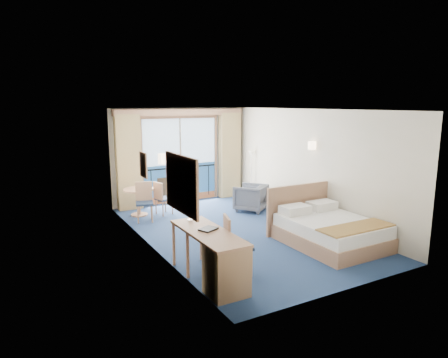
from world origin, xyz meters
TOP-DOWN VIEW (x-y plane):
  - floor at (0.00, 0.00)m, footprint 6.50×6.50m
  - room_walls at (0.00, 0.00)m, footprint 4.04×6.54m
  - balcony_door at (-0.01, 3.22)m, footprint 2.36×0.03m
  - curtain_left at (-1.55, 3.07)m, footprint 0.65×0.22m
  - curtain_right at (1.55, 3.07)m, footprint 0.65×0.22m
  - pelmet at (0.00, 3.10)m, footprint 3.80×0.25m
  - mirror at (-1.97, -1.50)m, footprint 0.05×1.25m
  - wall_print at (-1.97, 0.45)m, footprint 0.04×0.42m
  - sconce_left at (-1.94, -0.60)m, footprint 0.18×0.18m
  - sconce_right at (1.94, -0.15)m, footprint 0.18×0.18m
  - bed at (1.20, -1.58)m, footprint 1.71×2.03m
  - nightstand at (1.76, -0.19)m, footprint 0.44×0.42m
  - phone at (1.81, -0.22)m, footprint 0.20×0.17m
  - armchair at (1.22, 1.36)m, footprint 1.07×1.07m
  - floor_lamp at (1.88, 2.35)m, footprint 0.20×0.20m
  - desk at (-1.69, -2.36)m, footprint 0.60×1.75m
  - desk_chair at (-1.22, -1.90)m, footprint 0.55×0.54m
  - folder at (-1.65, -1.81)m, footprint 0.35×0.31m
  - desk_lamp at (-1.70, -1.24)m, footprint 0.11×0.11m
  - round_table at (-1.53, 2.36)m, footprint 0.77×0.77m
  - table_chair_a at (-1.01, 2.11)m, footprint 0.46×0.46m
  - table_chair_b at (-1.55, 1.85)m, footprint 0.50×0.51m

SIDE VIEW (x-z plane):
  - floor at x=0.00m, z-range 0.00..0.00m
  - nightstand at x=1.76m, z-range 0.00..0.58m
  - bed at x=1.20m, z-range -0.24..0.84m
  - armchair at x=1.22m, z-range 0.00..0.71m
  - desk at x=-1.69m, z-range 0.04..0.86m
  - table_chair_a at x=-1.01m, z-range 0.05..0.92m
  - round_table at x=-1.53m, z-range 0.18..0.87m
  - table_chair_b at x=-1.55m, z-range 0.06..1.01m
  - desk_chair at x=-1.22m, z-range 0.06..1.07m
  - phone at x=1.81m, z-range 0.58..0.65m
  - folder at x=-1.65m, z-range 0.82..0.85m
  - floor_lamp at x=1.88m, z-range 0.38..1.85m
  - desk_lamp at x=-1.70m, z-range 0.92..1.31m
  - balcony_door at x=-0.01m, z-range -0.12..2.40m
  - curtain_left at x=-1.55m, z-range 0.00..2.55m
  - curtain_right at x=1.55m, z-range 0.00..2.55m
  - mirror at x=-1.97m, z-range 1.08..2.03m
  - wall_print at x=-1.97m, z-range 1.34..1.86m
  - room_walls at x=0.00m, z-range 0.42..3.14m
  - sconce_left at x=-1.94m, z-range 1.76..1.94m
  - sconce_right at x=1.94m, z-range 1.76..1.94m
  - pelmet at x=0.00m, z-range 2.49..2.67m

